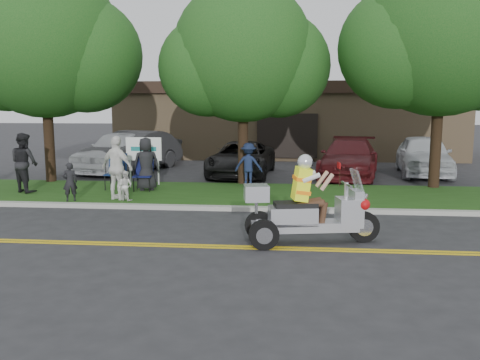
# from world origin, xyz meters

# --- Properties ---
(ground) EXTENTS (120.00, 120.00, 0.00)m
(ground) POSITION_xyz_m (0.00, 0.00, 0.00)
(ground) COLOR #28282B
(ground) RESTS_ON ground
(centerline_near) EXTENTS (60.00, 0.10, 0.01)m
(centerline_near) POSITION_xyz_m (0.00, -0.58, 0.01)
(centerline_near) COLOR gold
(centerline_near) RESTS_ON ground
(centerline_far) EXTENTS (60.00, 0.10, 0.01)m
(centerline_far) POSITION_xyz_m (0.00, -0.42, 0.01)
(centerline_far) COLOR gold
(centerline_far) RESTS_ON ground
(curb) EXTENTS (60.00, 0.25, 0.12)m
(curb) POSITION_xyz_m (0.00, 3.05, 0.06)
(curb) COLOR #A8A89E
(curb) RESTS_ON ground
(grass_verge) EXTENTS (60.00, 4.00, 0.10)m
(grass_verge) POSITION_xyz_m (0.00, 5.20, 0.06)
(grass_verge) COLOR #1C4512
(grass_verge) RESTS_ON ground
(commercial_building) EXTENTS (18.00, 8.20, 4.00)m
(commercial_building) POSITION_xyz_m (2.00, 18.98, 2.01)
(commercial_building) COLOR #9E7F5B
(commercial_building) RESTS_ON ground
(tree_left) EXTENTS (6.62, 5.40, 7.78)m
(tree_left) POSITION_xyz_m (-6.44, 7.03, 4.85)
(tree_left) COLOR #332114
(tree_left) RESTS_ON ground
(tree_mid) EXTENTS (5.88, 4.80, 7.05)m
(tree_mid) POSITION_xyz_m (0.55, 7.23, 4.43)
(tree_mid) COLOR #332114
(tree_mid) RESTS_ON ground
(tree_right) EXTENTS (6.86, 5.60, 8.07)m
(tree_right) POSITION_xyz_m (7.06, 7.03, 5.03)
(tree_right) COLOR #332114
(tree_right) RESTS_ON ground
(business_sign) EXTENTS (1.25, 0.06, 1.75)m
(business_sign) POSITION_xyz_m (-2.90, 6.60, 1.26)
(business_sign) COLOR silver
(business_sign) RESTS_ON ground
(trike_scooter) EXTENTS (2.88, 1.16, 1.89)m
(trike_scooter) POSITION_xyz_m (2.49, -0.05, 0.66)
(trike_scooter) COLOR black
(trike_scooter) RESTS_ON ground
(lawn_chair_a) EXTENTS (0.63, 0.66, 1.17)m
(lawn_chair_a) POSITION_xyz_m (-3.55, 5.64, 0.76)
(lawn_chair_a) COLOR black
(lawn_chair_a) RESTS_ON grass_verge
(lawn_chair_b) EXTENTS (0.60, 0.63, 1.11)m
(lawn_chair_b) POSITION_xyz_m (-2.59, 5.48, 0.73)
(lawn_chair_b) COLOR black
(lawn_chair_b) RESTS_ON grass_verge
(spectator_adult_mid) EXTENTS (1.15, 1.07, 1.89)m
(spectator_adult_mid) POSITION_xyz_m (-6.26, 4.75, 1.05)
(spectator_adult_mid) COLOR black
(spectator_adult_mid) RESTS_ON grass_verge
(spectator_adult_right) EXTENTS (1.19, 0.84, 1.87)m
(spectator_adult_right) POSITION_xyz_m (-2.89, 3.79, 1.04)
(spectator_adult_right) COLOR white
(spectator_adult_right) RESTS_ON grass_verge
(spectator_chair_a) EXTENTS (1.01, 0.65, 1.48)m
(spectator_chair_a) POSITION_xyz_m (0.74, 6.69, 0.84)
(spectator_chair_a) COLOR #172242
(spectator_chair_a) RESTS_ON grass_verge
(spectator_chair_b) EXTENTS (0.98, 0.80, 1.73)m
(spectator_chair_b) POSITION_xyz_m (-2.50, 5.46, 0.97)
(spectator_chair_b) COLOR black
(spectator_chair_b) RESTS_ON grass_verge
(child_left) EXTENTS (0.49, 0.44, 1.13)m
(child_left) POSITION_xyz_m (-4.18, 3.40, 0.67)
(child_left) COLOR black
(child_left) RESTS_ON grass_verge
(child_right) EXTENTS (0.52, 0.47, 0.88)m
(child_right) POSITION_xyz_m (-2.61, 3.66, 0.54)
(child_right) COLOR silver
(child_right) RESTS_ON grass_verge
(parked_car_far_left) EXTENTS (3.29, 5.61, 1.79)m
(parked_car_far_left) POSITION_xyz_m (-5.00, 10.41, 0.90)
(parked_car_far_left) COLOR #B7B9BF
(parked_car_far_left) RESTS_ON ground
(parked_car_left) EXTENTS (3.50, 5.51, 1.71)m
(parked_car_left) POSITION_xyz_m (-4.62, 10.80, 0.86)
(parked_car_left) COLOR #2D2D2F
(parked_car_left) RESTS_ON ground
(parked_car_mid) EXTENTS (2.62, 5.12, 1.38)m
(parked_car_mid) POSITION_xyz_m (0.22, 9.68, 0.69)
(parked_car_mid) COLOR black
(parked_car_mid) RESTS_ON ground
(parked_car_right) EXTENTS (3.06, 5.51, 1.51)m
(parked_car_right) POSITION_xyz_m (4.50, 9.86, 0.75)
(parked_car_right) COLOR #4D1215
(parked_car_right) RESTS_ON ground
(parked_car_far_right) EXTENTS (2.52, 5.04, 1.65)m
(parked_car_far_right) POSITION_xyz_m (7.57, 10.69, 0.82)
(parked_car_far_right) COLOR silver
(parked_car_far_right) RESTS_ON ground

